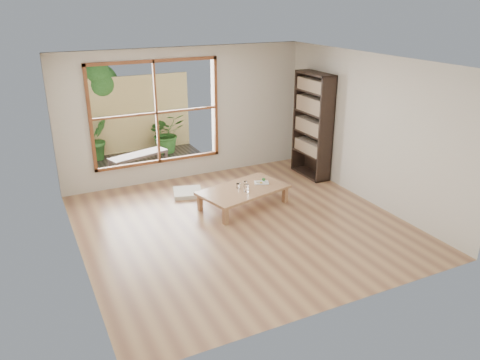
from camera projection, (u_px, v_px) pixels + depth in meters
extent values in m
plane|color=tan|center=(240.00, 224.00, 7.66)|extent=(5.00, 5.00, 0.00)
cube|color=tan|center=(243.00, 190.00, 8.20)|extent=(1.69, 1.21, 0.05)
cube|color=tan|center=(225.00, 216.00, 7.59)|extent=(0.09, 0.09, 0.29)
cube|color=tan|center=(200.00, 203.00, 8.09)|extent=(0.09, 0.09, 0.29)
cube|color=tan|center=(285.00, 195.00, 8.42)|extent=(0.09, 0.09, 0.29)
cube|color=tan|center=(259.00, 184.00, 8.92)|extent=(0.09, 0.09, 0.29)
cube|color=silver|center=(188.00, 192.00, 8.79)|extent=(0.64, 0.64, 0.08)
cube|color=black|center=(313.00, 126.00, 9.40)|extent=(0.34, 0.95, 2.11)
cylinder|color=silver|center=(247.00, 188.00, 8.03)|extent=(0.07, 0.07, 0.14)
cylinder|color=silver|center=(245.00, 184.00, 8.28)|extent=(0.06, 0.06, 0.09)
cylinder|color=silver|center=(238.00, 186.00, 8.21)|extent=(0.07, 0.07, 0.08)
cylinder|color=silver|center=(238.00, 186.00, 8.22)|extent=(0.06, 0.06, 0.07)
cube|color=white|center=(261.00, 183.00, 8.43)|extent=(0.30, 0.26, 0.02)
sphere|color=#296528|center=(264.00, 179.00, 8.47)|extent=(0.06, 0.06, 0.06)
cube|color=gold|center=(261.00, 183.00, 8.38)|extent=(0.06, 0.05, 0.02)
cube|color=beige|center=(258.00, 182.00, 8.42)|extent=(0.07, 0.06, 0.02)
cylinder|color=silver|center=(264.00, 183.00, 8.39)|extent=(0.14, 0.07, 0.01)
cube|color=#342C26|center=(146.00, 164.00, 10.39)|extent=(2.80, 2.00, 0.05)
cube|color=black|center=(138.00, 155.00, 9.73)|extent=(1.31, 0.73, 0.05)
cube|color=black|center=(118.00, 173.00, 9.33)|extent=(0.08, 0.08, 0.34)
cube|color=black|center=(110.00, 169.00, 9.52)|extent=(0.08, 0.08, 0.34)
cube|color=black|center=(166.00, 159.00, 10.08)|extent=(0.08, 0.08, 0.34)
cube|color=black|center=(159.00, 156.00, 10.27)|extent=(0.08, 0.08, 0.34)
cube|color=tan|center=(131.00, 115.00, 10.90)|extent=(2.80, 0.06, 1.80)
imported|color=#2D6224|center=(166.00, 133.00, 10.98)|extent=(0.90, 0.80, 0.93)
imported|color=#2D6224|center=(98.00, 139.00, 10.47)|extent=(0.65, 0.60, 0.96)
cylinder|color=#4C3D2D|center=(98.00, 120.00, 10.90)|extent=(0.14, 0.14, 1.60)
sphere|color=#2D6224|center=(100.00, 83.00, 10.64)|extent=(0.84, 0.84, 0.84)
sphere|color=#2D6224|center=(88.00, 92.00, 10.67)|extent=(0.70, 0.70, 0.70)
sphere|color=#2D6224|center=(95.00, 72.00, 10.43)|extent=(0.64, 0.64, 0.64)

